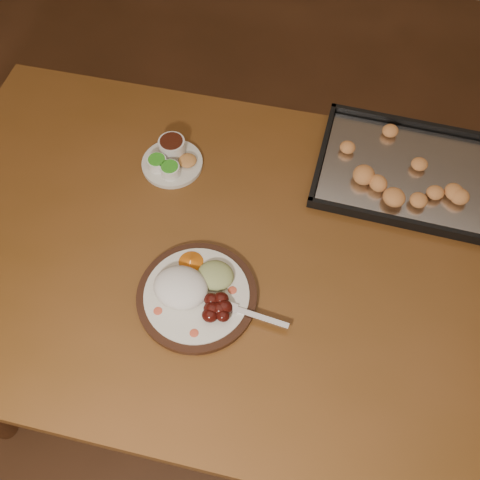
% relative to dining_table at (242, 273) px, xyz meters
% --- Properties ---
extents(ground, '(4.00, 4.00, 0.00)m').
position_rel_dining_table_xyz_m(ground, '(-0.05, 0.29, -0.65)').
color(ground, brown).
rests_on(ground, ground).
extents(dining_table, '(1.60, 1.07, 0.75)m').
position_rel_dining_table_xyz_m(dining_table, '(0.00, 0.00, 0.00)').
color(dining_table, brown).
rests_on(dining_table, ground).
extents(dinner_plate, '(0.33, 0.25, 0.06)m').
position_rel_dining_table_xyz_m(dinner_plate, '(-0.06, -0.13, 0.12)').
color(dinner_plate, black).
rests_on(dinner_plate, dining_table).
extents(condiment_saucer, '(0.15, 0.15, 0.05)m').
position_rel_dining_table_xyz_m(condiment_saucer, '(-0.25, 0.18, 0.12)').
color(condiment_saucer, beige).
rests_on(condiment_saucer, dining_table).
extents(baking_tray, '(0.45, 0.35, 0.04)m').
position_rel_dining_table_xyz_m(baking_tray, '(0.30, 0.34, 0.11)').
color(baking_tray, black).
rests_on(baking_tray, dining_table).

